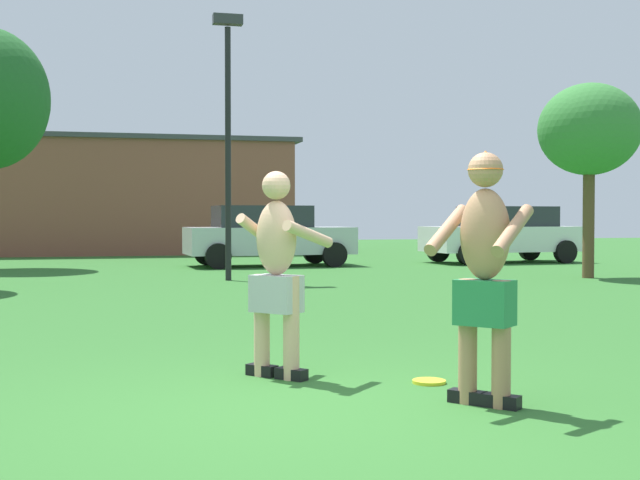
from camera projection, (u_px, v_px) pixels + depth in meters
ground_plane at (304, 412)px, 5.62m from camera, size 80.00×80.00×0.00m
player_with_cap at (485, 265)px, 5.79m from camera, size 0.80×0.81×1.75m
player_in_gray at (277, 269)px, 6.81m from camera, size 0.81×0.80×1.67m
frisbee at (429, 382)px, 6.61m from camera, size 0.26×0.26×0.03m
car_silver_mid_lot at (267, 235)px, 22.13m from camera, size 4.39×2.20×1.58m
car_white_far_end at (503, 233)px, 23.86m from camera, size 4.43×2.31×1.58m
lamp_post at (228, 117)px, 17.12m from camera, size 0.60×0.24×5.37m
outbuilding_behind_lot at (102, 196)px, 29.97m from camera, size 13.37×5.27×4.02m
tree_left_field at (589, 131)px, 17.83m from camera, size 2.14×2.14×4.11m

